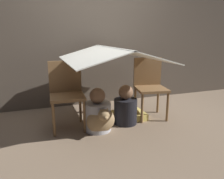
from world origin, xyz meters
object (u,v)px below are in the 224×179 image
object	(u,v)px
person_front	(98,114)
person_second	(126,108)
chair_left	(67,91)
chair_right	(150,84)
dog	(101,120)

from	to	relation	value
person_front	person_second	bearing A→B (deg)	11.85
chair_left	person_front	bearing A→B (deg)	-32.33
chair_left	chair_right	xyz separation A→B (m)	(1.25, -0.00, 0.00)
chair_left	chair_right	world-z (taller)	same
chair_right	person_front	distance (m)	0.97
dog	person_second	bearing A→B (deg)	25.66
chair_right	person_front	world-z (taller)	chair_right
chair_right	person_front	bearing A→B (deg)	-153.87
chair_right	dog	xyz separation A→B (m)	(-0.89, -0.37, -0.32)
person_front	person_second	world-z (taller)	person_front
chair_left	dog	world-z (taller)	chair_left
chair_right	person_front	size ratio (longest dim) A/B	1.55
person_second	dog	world-z (taller)	person_second
chair_left	dog	distance (m)	0.61
chair_right	dog	distance (m)	1.01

